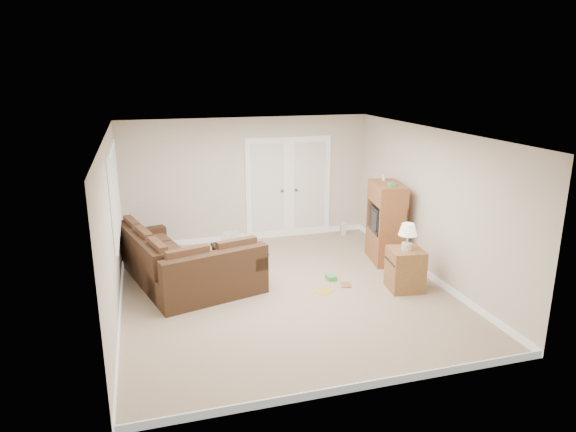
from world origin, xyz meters
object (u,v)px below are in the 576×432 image
object	(u,v)px
coffee_table	(236,261)
side_cabinet	(405,266)
tv_armoire	(386,222)
sectional_sofa	(180,267)

from	to	relation	value
coffee_table	side_cabinet	bearing A→B (deg)	-39.24
coffee_table	tv_armoire	size ratio (longest dim) A/B	0.75
sectional_sofa	coffee_table	distance (m)	0.98
sectional_sofa	coffee_table	bearing A→B (deg)	-2.83
sectional_sofa	tv_armoire	world-z (taller)	tv_armoire
side_cabinet	sectional_sofa	bearing A→B (deg)	169.03
coffee_table	tv_armoire	distance (m)	2.80
tv_armoire	side_cabinet	distance (m)	1.36
tv_armoire	coffee_table	bearing A→B (deg)	-172.02
sectional_sofa	coffee_table	world-z (taller)	sectional_sofa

